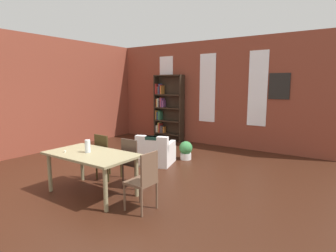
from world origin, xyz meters
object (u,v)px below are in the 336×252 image
at_px(dining_table, 91,158).
at_px(dining_chair_head_right, 144,179).
at_px(bookshelf_tall, 167,108).
at_px(vase_on_table, 88,146).
at_px(armchair_white, 156,153).
at_px(dining_chair_far_left, 106,155).
at_px(potted_plant_by_shelf, 186,150).
at_px(dining_chair_far_right, 133,161).

xyz_separation_m(dining_table, dining_chair_head_right, (1.21, -0.00, -0.15)).
bearing_deg(bookshelf_tall, dining_table, -70.81).
xyz_separation_m(vase_on_table, dining_chair_head_right, (1.30, -0.00, -0.36)).
distance_m(dining_chair_head_right, bookshelf_tall, 5.60).
distance_m(bookshelf_tall, armchair_white, 3.12).
relative_size(dining_chair_far_left, potted_plant_by_shelf, 1.96).
distance_m(vase_on_table, dining_chair_far_right, 0.91).
xyz_separation_m(vase_on_table, bookshelf_tall, (-1.57, 4.77, 0.26)).
bearing_deg(dining_chair_far_right, potted_plant_by_shelf, 93.97).
bearing_deg(potted_plant_by_shelf, dining_chair_far_right, -86.03).
distance_m(dining_chair_far_right, armchair_white, 1.58).
relative_size(dining_table, dining_chair_far_right, 1.76).
bearing_deg(armchair_white, bookshelf_tall, 119.43).
relative_size(bookshelf_tall, armchair_white, 2.27).
relative_size(dining_chair_far_right, armchair_white, 0.95).
relative_size(vase_on_table, armchair_white, 0.23).
height_order(dining_chair_head_right, potted_plant_by_shelf, dining_chair_head_right).
bearing_deg(bookshelf_tall, dining_chair_head_right, -58.97).
distance_m(dining_table, dining_chair_head_right, 1.22).
bearing_deg(dining_table, potted_plant_by_shelf, 85.67).
distance_m(dining_chair_head_right, potted_plant_by_shelf, 3.10).
xyz_separation_m(dining_chair_far_right, dining_chair_far_left, (-0.76, 0.00, 0.00)).
relative_size(dining_chair_head_right, dining_chair_far_right, 1.00).
height_order(dining_table, potted_plant_by_shelf, dining_table).
distance_m(dining_table, bookshelf_tall, 5.07).
xyz_separation_m(dining_table, bookshelf_tall, (-1.66, 4.77, 0.47)).
height_order(vase_on_table, dining_chair_far_right, vase_on_table).
bearing_deg(dining_chair_head_right, dining_table, 179.87).
distance_m(dining_chair_far_right, potted_plant_by_shelf, 2.26).
distance_m(dining_chair_far_left, potted_plant_by_shelf, 2.33).
bearing_deg(dining_chair_far_right, bookshelf_tall, 116.54).
relative_size(vase_on_table, dining_chair_far_left, 0.24).
bearing_deg(potted_plant_by_shelf, dining_chair_head_right, -71.36).
relative_size(dining_chair_head_right, bookshelf_tall, 0.42).
relative_size(dining_chair_head_right, dining_chair_far_left, 1.00).
bearing_deg(armchair_white, vase_on_table, -87.44).
relative_size(dining_table, vase_on_table, 7.25).
height_order(armchair_white, potted_plant_by_shelf, armchair_white).
bearing_deg(vase_on_table, bookshelf_tall, 108.25).
bearing_deg(dining_chair_far_right, armchair_white, 110.99).
relative_size(vase_on_table, dining_chair_far_right, 0.24).
relative_size(dining_chair_head_right, potted_plant_by_shelf, 1.96).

